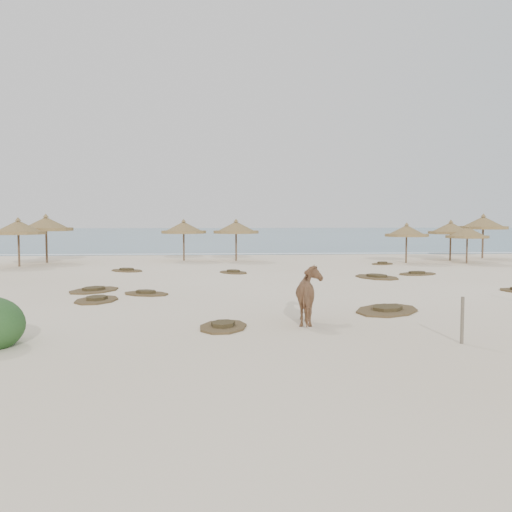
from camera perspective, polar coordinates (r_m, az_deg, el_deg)
name	(u,v)px	position (r m, az deg, el deg)	size (l,w,h in m)	color
ground	(305,306)	(18.99, 4.91, -4.98)	(160.00, 160.00, 0.00)	#F1E2C6
ocean	(234,234)	(93.63, -2.17, 2.19)	(200.00, 100.00, 0.01)	#24536C
foam_line	(254,254)	(44.73, -0.22, 0.21)	(70.00, 0.60, 0.01)	white
palapa_0	(18,228)	(36.28, -22.68, 2.59)	(3.60, 3.60, 2.91)	brown
palapa_1	(46,225)	(38.51, -20.26, 2.96)	(4.19, 4.19, 3.13)	brown
palapa_2	(184,228)	(38.18, -7.25, 2.78)	(3.68, 3.68, 2.79)	brown
palapa_3	(236,228)	(37.76, -2.01, 2.81)	(3.46, 3.46, 2.80)	brown
palapa_4	(407,231)	(37.26, 14.83, 2.39)	(3.17, 3.17, 2.57)	brown
palapa_5	(467,233)	(38.01, 20.38, 2.16)	(2.93, 2.93, 2.45)	brown
palapa_6	(451,229)	(40.05, 18.90, 2.59)	(3.64, 3.64, 2.74)	brown
palapa_7	(483,223)	(43.09, 21.77, 3.04)	(4.38, 4.38, 3.16)	brown
horse	(311,295)	(15.80, 5.54, -3.93)	(0.85, 1.86, 1.57)	#916442
fence_post_near	(462,320)	(14.13, 19.92, -6.06)	(0.08, 0.08, 1.10)	#6A5E4F
scrub_1	(94,290)	(23.45, -15.89, -3.28)	(2.49, 2.83, 0.16)	brown
scrub_2	(146,293)	(21.99, -10.95, -3.67)	(2.22, 1.98, 0.16)	brown
scrub_3	(377,277)	(28.03, 11.98, -2.04)	(2.48, 3.07, 0.16)	brown
scrub_6	(127,270)	(31.52, -12.80, -1.39)	(2.42, 2.41, 0.16)	brown
scrub_7	(417,273)	(30.11, 15.82, -1.69)	(2.50, 2.10, 0.16)	brown
scrub_9	(387,310)	(18.30, 12.96, -5.25)	(3.03, 3.25, 0.16)	brown
scrub_10	(382,263)	(35.94, 12.53, -0.74)	(1.97, 1.88, 0.16)	brown
scrub_11	(223,326)	(15.25, -3.31, -7.00)	(1.60, 2.13, 0.16)	brown
scrub_13	(233,272)	(29.77, -2.28, -1.61)	(2.01, 2.27, 0.16)	brown
scrub_14	(97,299)	(20.75, -15.65, -4.21)	(1.71, 2.35, 0.16)	brown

